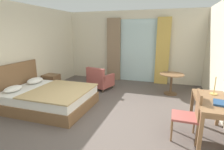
# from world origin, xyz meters

# --- Properties ---
(ground) EXTENTS (6.01, 7.86, 0.10)m
(ground) POSITION_xyz_m (0.00, 0.00, -0.05)
(ground) COLOR #564C47
(wall_back) EXTENTS (5.61, 0.12, 2.80)m
(wall_back) POSITION_xyz_m (0.00, 3.67, 1.40)
(wall_back) COLOR beige
(wall_back) RESTS_ON ground
(wall_left) EXTENTS (0.12, 7.46, 2.80)m
(wall_left) POSITION_xyz_m (-2.74, 0.00, 1.40)
(wall_left) COLOR beige
(wall_left) RESTS_ON ground
(balcony_glass_door) EXTENTS (1.50, 0.02, 2.46)m
(balcony_glass_door) POSITION_xyz_m (0.24, 3.59, 1.23)
(balcony_glass_door) COLOR silver
(balcony_glass_door) RESTS_ON ground
(curtain_panel_left) EXTENTS (0.55, 0.10, 2.51)m
(curtain_panel_left) POSITION_xyz_m (-0.73, 3.49, 1.26)
(curtain_panel_left) COLOR #897056
(curtain_panel_left) RESTS_ON ground
(curtain_panel_right) EXTENTS (0.50, 0.10, 2.51)m
(curtain_panel_right) POSITION_xyz_m (1.21, 3.49, 1.26)
(curtain_panel_right) COLOR tan
(curtain_panel_right) RESTS_ON ground
(bed) EXTENTS (2.23, 1.69, 1.14)m
(bed) POSITION_xyz_m (-1.57, 0.23, 0.28)
(bed) COLOR brown
(bed) RESTS_ON ground
(nightstand) EXTENTS (0.50, 0.46, 0.53)m
(nightstand) POSITION_xyz_m (-2.41, 1.54, 0.27)
(nightstand) COLOR brown
(nightstand) RESTS_ON ground
(writing_desk) EXTENTS (0.62, 1.24, 0.78)m
(writing_desk) POSITION_xyz_m (2.31, -0.02, 0.68)
(writing_desk) COLOR brown
(writing_desk) RESTS_ON ground
(desk_chair) EXTENTS (0.47, 0.47, 0.95)m
(desk_chair) POSITION_xyz_m (1.92, -0.15, 0.52)
(desk_chair) COLOR #9E4C47
(desk_chair) RESTS_ON ground
(desk_lamp) EXTENTS (0.30, 0.28, 0.47)m
(desk_lamp) POSITION_xyz_m (2.49, 0.21, 1.10)
(desk_lamp) COLOR tan
(desk_lamp) RESTS_ON writing_desk
(closed_book) EXTENTS (0.29, 0.33, 0.03)m
(closed_book) POSITION_xyz_m (2.39, -0.19, 0.79)
(closed_book) COLOR navy
(closed_book) RESTS_ON writing_desk
(armchair_by_window) EXTENTS (0.89, 0.88, 0.80)m
(armchair_by_window) POSITION_xyz_m (-0.81, 2.12, 0.33)
(armchair_by_window) COLOR #9E4C47
(armchair_by_window) RESTS_ON ground
(round_cafe_table) EXTENTS (0.75, 0.75, 0.68)m
(round_cafe_table) POSITION_xyz_m (1.59, 2.35, 0.51)
(round_cafe_table) COLOR brown
(round_cafe_table) RESTS_ON ground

